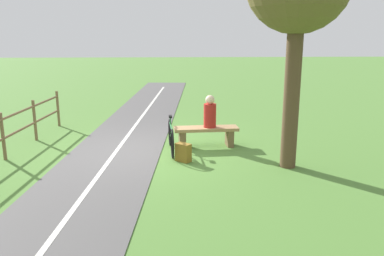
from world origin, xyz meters
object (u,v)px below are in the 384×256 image
object	(u,v)px
person_seated	(210,113)
backpack	(183,153)
bench	(206,133)
bicycle	(171,137)

from	to	relation	value
person_seated	backpack	size ratio (longest dim) A/B	1.96
bench	bicycle	bearing A→B (deg)	19.39
bench	backpack	xyz separation A→B (m)	(0.62, 1.20, -0.14)
bench	bicycle	size ratio (longest dim) A/B	0.94
person_seated	bicycle	world-z (taller)	person_seated
bicycle	bench	bearing A→B (deg)	109.34
bicycle	person_seated	bearing A→B (deg)	107.67
person_seated	bicycle	distance (m)	1.20
bicycle	backpack	world-z (taller)	bicycle
person_seated	bicycle	size ratio (longest dim) A/B	0.47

